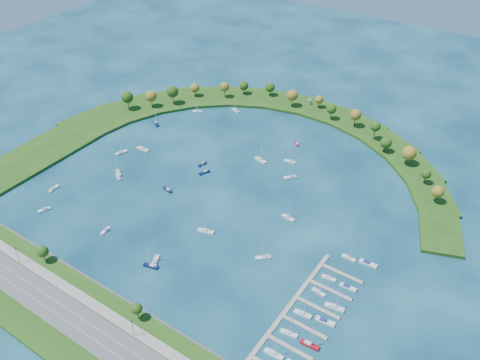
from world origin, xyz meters
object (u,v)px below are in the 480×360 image
Objects in this scene: moored_boat_9 at (156,123)px; moored_boat_2 at (168,189)px; moored_boat_1 at (198,111)px; moored_boat_8 at (155,261)px; moored_boat_17 at (206,231)px; docked_boat_8 at (329,278)px; moored_boat_20 at (121,152)px; moored_boat_5 at (44,209)px; docked_boat_6 at (319,291)px; moored_boat_10 at (288,217)px; moored_boat_12 at (118,176)px; moored_boat_4 at (261,160)px; moored_boat_15 at (263,257)px; docked_boat_3 at (310,344)px; moored_boat_19 at (297,143)px; moored_boat_18 at (105,230)px; docked_boat_9 at (348,287)px; moored_boat_6 at (204,172)px; docked_boat_7 at (334,307)px; docked_boat_4 at (303,313)px; dock_system at (303,313)px; docked_boat_10 at (349,257)px; docked_boat_5 at (325,321)px; moored_boat_7 at (118,172)px; moored_boat_21 at (54,188)px; moored_boat_16 at (151,266)px; moored_boat_13 at (291,177)px; moored_boat_14 at (236,110)px; moored_boat_0 at (202,164)px; docked_boat_11 at (368,263)px; docked_boat_0 at (274,354)px; moored_boat_11 at (290,161)px; docked_boat_2 at (289,333)px; harbor_tower at (310,102)px; moored_boat_3 at (143,149)px.

moored_boat_2 is at bearing -9.71° from moored_boat_9.
moored_boat_8 is (81.36, -139.35, 0.03)m from moored_boat_1.
moored_boat_17 is 72.11m from docked_boat_8.
moored_boat_9 is 0.98× the size of moored_boat_20.
moored_boat_5 is 1.01× the size of docked_boat_6.
moored_boat_10 is at bearing 137.25° from docked_boat_8.
moored_boat_4 is at bearing -98.09° from moored_boat_12.
moored_boat_8 is at bearing -5.64° from moored_boat_15.
moored_boat_5 is 171.88m from docked_boat_3.
docked_boat_3 is at bearing 167.38° from moored_boat_19.
moored_boat_18 is at bearing -160.98° from docked_boat_6.
moored_boat_5 is at bearing -167.09° from docked_boat_9.
moored_boat_6 is at bearing -104.89° from moored_boat_12.
moored_boat_2 is 0.96× the size of moored_boat_6.
moored_boat_18 is at bearing -178.49° from docked_boat_7.
moored_boat_10 is 68.65m from docked_boat_4.
docked_boat_3 is (89.81, -0.20, 0.01)m from moored_boat_8.
docked_boat_10 reaches higher than dock_system.
docked_boat_5 is at bearing -40.24° from moored_boat_10.
moored_boat_21 is (-20.83, -34.67, 0.01)m from moored_boat_7.
moored_boat_8 reaches higher than moored_boat_16.
docked_boat_10 is (163.09, -80.78, -0.01)m from moored_boat_1.
moored_boat_8 is 1.06× the size of moored_boat_16.
moored_boat_14 is (-78.85, 53.02, -0.03)m from moored_boat_13.
moored_boat_6 is 1.07× the size of docked_boat_6.
docked_boat_8 is at bearing 115.97° from docked_boat_7.
moored_boat_0 reaches higher than docked_boat_11.
docked_boat_11 is at bearing 77.93° from docked_boat_0.
moored_boat_4 is 1.00× the size of moored_boat_17.
docked_boat_11 is at bearing -176.65° from moored_boat_19.
moored_boat_9 is 191.22m from docked_boat_6.
moored_boat_19 is (43.97, 139.28, -0.01)m from moored_boat_18.
moored_boat_12 is 0.82× the size of docked_boat_7.
moored_boat_17 is at bearing 158.21° from docked_boat_4.
moored_boat_8 reaches higher than moored_boat_13.
docked_boat_3 is (183.71, -11.73, 0.06)m from moored_boat_21.
moored_boat_11 is at bearing -33.97° from moored_boat_8.
docked_boat_9 is (147.63, -117.35, -0.25)m from moored_boat_14.
docked_boat_2 is (118.37, -2.33, 0.05)m from moored_boat_18.
docked_boat_2 is (0.02, 12.93, -0.04)m from docked_boat_0.
docked_boat_5 is 1.10× the size of docked_boat_9.
moored_boat_8 is 94.61m from moored_boat_21.
harbor_tower is 0.34× the size of moored_boat_16.
moored_boat_3 reaches higher than moored_boat_8.
moored_boat_1 is 1.35× the size of docked_boat_9.
moored_boat_18 is at bearing 118.79° from moored_boat_5.
moored_boat_5 is at bearing -49.58° from moored_boat_9.
moored_boat_8 is 0.96× the size of docked_boat_0.
docked_boat_7 is at bearing -91.64° from docked_boat_9.
moored_boat_1 reaches higher than moored_boat_2.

